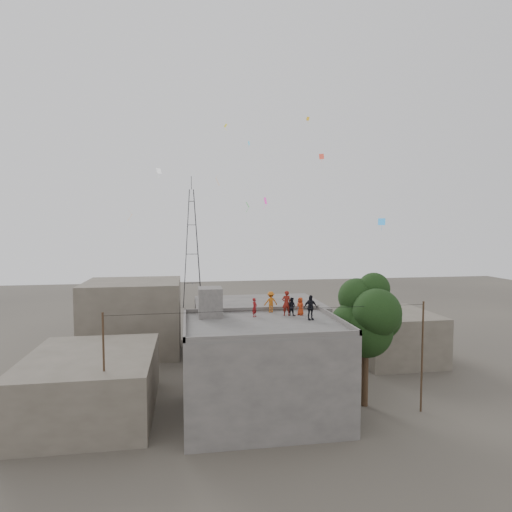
{
  "coord_description": "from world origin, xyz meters",
  "views": [
    {
      "loc": [
        -4.71,
        -26.54,
        12.22
      ],
      "look_at": [
        -0.18,
        1.55,
        10.31
      ],
      "focal_mm": 30.0,
      "sensor_mm": 36.0,
      "label": 1
    }
  ],
  "objects_px": {
    "transmission_tower": "(192,248)",
    "person_dark_adult": "(310,307)",
    "stair_head_box": "(210,302)",
    "person_red_adult": "(286,303)",
    "tree": "(368,317)"
  },
  "relations": [
    {
      "from": "tree",
      "to": "person_dark_adult",
      "type": "bearing_deg",
      "value": -178.44
    },
    {
      "from": "stair_head_box",
      "to": "person_red_adult",
      "type": "xyz_separation_m",
      "value": [
        5.24,
        -0.49,
        -0.13
      ]
    },
    {
      "from": "person_red_adult",
      "to": "person_dark_adult",
      "type": "xyz_separation_m",
      "value": [
        1.25,
        -1.62,
        -0.04
      ]
    },
    {
      "from": "transmission_tower",
      "to": "person_dark_adult",
      "type": "distance_m",
      "value": 40.24
    },
    {
      "from": "person_red_adult",
      "to": "transmission_tower",
      "type": "bearing_deg",
      "value": -82.01
    },
    {
      "from": "stair_head_box",
      "to": "tree",
      "type": "relative_size",
      "value": 0.22
    },
    {
      "from": "stair_head_box",
      "to": "person_dark_adult",
      "type": "relative_size",
      "value": 1.21
    },
    {
      "from": "stair_head_box",
      "to": "transmission_tower",
      "type": "bearing_deg",
      "value": 91.23
    },
    {
      "from": "stair_head_box",
      "to": "person_red_adult",
      "type": "height_order",
      "value": "stair_head_box"
    },
    {
      "from": "tree",
      "to": "person_dark_adult",
      "type": "relative_size",
      "value": 5.51
    },
    {
      "from": "stair_head_box",
      "to": "person_dark_adult",
      "type": "xyz_separation_m",
      "value": [
        6.49,
        -2.12,
        -0.17
      ]
    },
    {
      "from": "tree",
      "to": "transmission_tower",
      "type": "distance_m",
      "value": 41.12
    },
    {
      "from": "transmission_tower",
      "to": "person_dark_adult",
      "type": "relative_size",
      "value": 12.11
    },
    {
      "from": "person_dark_adult",
      "to": "stair_head_box",
      "type": "bearing_deg",
      "value": 151.48
    },
    {
      "from": "tree",
      "to": "transmission_tower",
      "type": "xyz_separation_m",
      "value": [
        -11.37,
        39.4,
        2.97
      ]
    }
  ]
}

